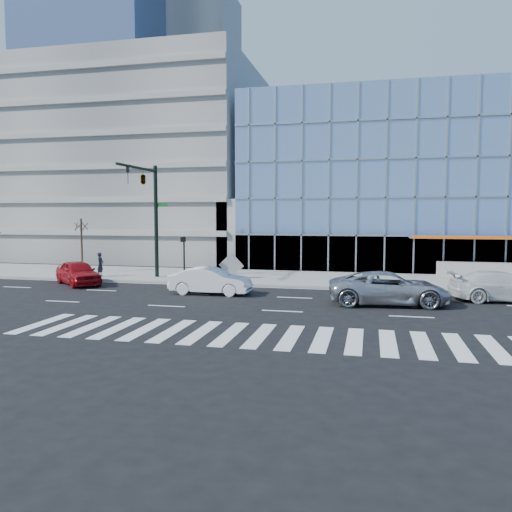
{
  "coord_description": "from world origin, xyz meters",
  "views": [
    {
      "loc": [
        4.1,
        -27.5,
        4.68
      ],
      "look_at": [
        -2.91,
        3.0,
        2.06
      ],
      "focal_mm": 35.0,
      "sensor_mm": 36.0,
      "label": 1
    }
  ],
  "objects_px": {
    "silver_suv": "(389,288)",
    "white_suv": "(503,286)",
    "street_tree_near": "(81,226)",
    "pedestrian": "(100,265)",
    "tilted_panel": "(231,265)",
    "traffic_signal": "(147,193)",
    "white_sedan": "(211,281)",
    "red_sedan": "(78,273)",
    "ped_signal_post": "(184,251)"
  },
  "relations": [
    {
      "from": "red_sedan",
      "to": "silver_suv",
      "type": "bearing_deg",
      "value": -58.84
    },
    {
      "from": "traffic_signal",
      "to": "street_tree_near",
      "type": "height_order",
      "value": "traffic_signal"
    },
    {
      "from": "traffic_signal",
      "to": "ped_signal_post",
      "type": "distance_m",
      "value": 4.75
    },
    {
      "from": "traffic_signal",
      "to": "red_sedan",
      "type": "xyz_separation_m",
      "value": [
        -3.83,
        -2.61,
        -5.36
      ]
    },
    {
      "from": "street_tree_near",
      "to": "red_sedan",
      "type": "bearing_deg",
      "value": -60.22
    },
    {
      "from": "white_suv",
      "to": "red_sedan",
      "type": "relative_size",
      "value": 1.17
    },
    {
      "from": "white_suv",
      "to": "street_tree_near",
      "type": "bearing_deg",
      "value": 70.98
    },
    {
      "from": "street_tree_near",
      "to": "silver_suv",
      "type": "xyz_separation_m",
      "value": [
        23.1,
        -8.5,
        -2.92
      ]
    },
    {
      "from": "tilted_panel",
      "to": "pedestrian",
      "type": "bearing_deg",
      "value": -173.84
    },
    {
      "from": "tilted_panel",
      "to": "ped_signal_post",
      "type": "bearing_deg",
      "value": -156.13
    },
    {
      "from": "pedestrian",
      "to": "tilted_panel",
      "type": "height_order",
      "value": "tilted_panel"
    },
    {
      "from": "red_sedan",
      "to": "tilted_panel",
      "type": "distance_m",
      "value": 10.34
    },
    {
      "from": "white_suv",
      "to": "tilted_panel",
      "type": "distance_m",
      "value": 17.31
    },
    {
      "from": "pedestrian",
      "to": "ped_signal_post",
      "type": "bearing_deg",
      "value": -95.82
    },
    {
      "from": "ped_signal_post",
      "to": "street_tree_near",
      "type": "distance_m",
      "value": 9.97
    },
    {
      "from": "white_suv",
      "to": "traffic_signal",
      "type": "bearing_deg",
      "value": 74.64
    },
    {
      "from": "traffic_signal",
      "to": "pedestrian",
      "type": "height_order",
      "value": "traffic_signal"
    },
    {
      "from": "silver_suv",
      "to": "tilted_panel",
      "type": "height_order",
      "value": "tilted_panel"
    },
    {
      "from": "ped_signal_post",
      "to": "silver_suv",
      "type": "distance_m",
      "value": 14.89
    },
    {
      "from": "street_tree_near",
      "to": "white_suv",
      "type": "bearing_deg",
      "value": -11.9
    },
    {
      "from": "red_sedan",
      "to": "street_tree_near",
      "type": "bearing_deg",
      "value": 69.4
    },
    {
      "from": "street_tree_near",
      "to": "pedestrian",
      "type": "bearing_deg",
      "value": -38.59
    },
    {
      "from": "traffic_signal",
      "to": "white_suv",
      "type": "distance_m",
      "value": 22.96
    },
    {
      "from": "tilted_panel",
      "to": "red_sedan",
      "type": "bearing_deg",
      "value": -155.97
    },
    {
      "from": "white_suv",
      "to": "ped_signal_post",
      "type": "bearing_deg",
      "value": 72.54
    },
    {
      "from": "ped_signal_post",
      "to": "pedestrian",
      "type": "height_order",
      "value": "ped_signal_post"
    },
    {
      "from": "ped_signal_post",
      "to": "red_sedan",
      "type": "xyz_separation_m",
      "value": [
        -6.33,
        -2.98,
        -1.34
      ]
    },
    {
      "from": "white_sedan",
      "to": "red_sedan",
      "type": "relative_size",
      "value": 1.01
    },
    {
      "from": "ped_signal_post",
      "to": "white_suv",
      "type": "bearing_deg",
      "value": -10.34
    },
    {
      "from": "red_sedan",
      "to": "pedestrian",
      "type": "xyz_separation_m",
      "value": [
        -0.2,
        3.17,
        0.22
      ]
    },
    {
      "from": "street_tree_near",
      "to": "pedestrian",
      "type": "height_order",
      "value": "street_tree_near"
    },
    {
      "from": "street_tree_near",
      "to": "white_sedan",
      "type": "height_order",
      "value": "street_tree_near"
    },
    {
      "from": "white_suv",
      "to": "tilted_panel",
      "type": "bearing_deg",
      "value": 66.14
    },
    {
      "from": "white_sedan",
      "to": "pedestrian",
      "type": "relative_size",
      "value": 2.72
    },
    {
      "from": "white_suv",
      "to": "white_sedan",
      "type": "distance_m",
      "value": 16.14
    },
    {
      "from": "white_sedan",
      "to": "tilted_panel",
      "type": "distance_m",
      "value": 6.2
    },
    {
      "from": "silver_suv",
      "to": "white_suv",
      "type": "height_order",
      "value": "silver_suv"
    },
    {
      "from": "ped_signal_post",
      "to": "silver_suv",
      "type": "relative_size",
      "value": 0.49
    },
    {
      "from": "street_tree_near",
      "to": "ped_signal_post",
      "type": "bearing_deg",
      "value": -15.06
    },
    {
      "from": "street_tree_near",
      "to": "traffic_signal",
      "type": "bearing_deg",
      "value": -22.71
    },
    {
      "from": "ped_signal_post",
      "to": "street_tree_near",
      "type": "xyz_separation_m",
      "value": [
        -9.5,
        2.56,
        1.64
      ]
    },
    {
      "from": "silver_suv",
      "to": "ped_signal_post",
      "type": "bearing_deg",
      "value": 60.69
    },
    {
      "from": "traffic_signal",
      "to": "ped_signal_post",
      "type": "bearing_deg",
      "value": 8.52
    },
    {
      "from": "red_sedan",
      "to": "pedestrian",
      "type": "distance_m",
      "value": 3.18
    },
    {
      "from": "silver_suv",
      "to": "pedestrian",
      "type": "height_order",
      "value": "pedestrian"
    },
    {
      "from": "silver_suv",
      "to": "white_sedan",
      "type": "height_order",
      "value": "silver_suv"
    },
    {
      "from": "ped_signal_post",
      "to": "street_tree_near",
      "type": "relative_size",
      "value": 0.71
    },
    {
      "from": "pedestrian",
      "to": "tilted_panel",
      "type": "xyz_separation_m",
      "value": [
        9.55,
        1.22,
        0.04
      ]
    },
    {
      "from": "traffic_signal",
      "to": "street_tree_near",
      "type": "relative_size",
      "value": 1.89
    },
    {
      "from": "traffic_signal",
      "to": "ped_signal_post",
      "type": "relative_size",
      "value": 2.67
    }
  ]
}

